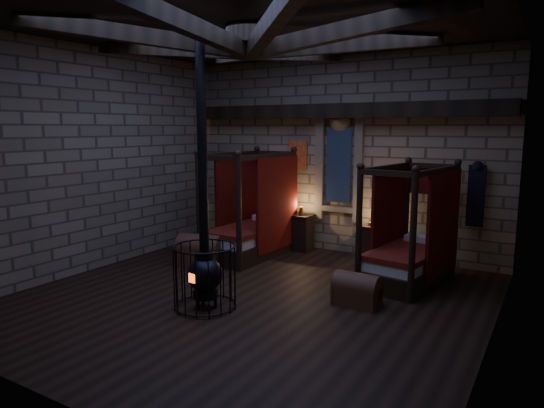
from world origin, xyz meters
The scene contains 8 objects.
room centered at (0.00, 0.09, 3.74)m, with size 7.02×7.02×4.29m.
bed_left centered at (-1.44, 2.20, 0.54)m, with size 1.21×2.15×2.19m.
bed_right centered at (1.94, 2.14, 0.51)m, with size 1.30×2.09×2.05m.
trunk_left centered at (-1.90, 1.05, 0.28)m, with size 0.97×0.75×0.63m.
trunk_right centered at (1.56, 0.58, 0.23)m, with size 0.71×0.46×0.51m.
nightstand_left centered at (-0.74, 3.14, 0.41)m, with size 0.51×0.49×0.98m.
nightstand_right centered at (0.93, 3.12, 0.37)m, with size 0.46×0.44×0.80m.
stove centered at (-0.36, -0.72, 0.60)m, with size 0.95×0.95×4.05m.
Camera 1 is at (4.11, -6.23, 2.70)m, focal length 32.00 mm.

